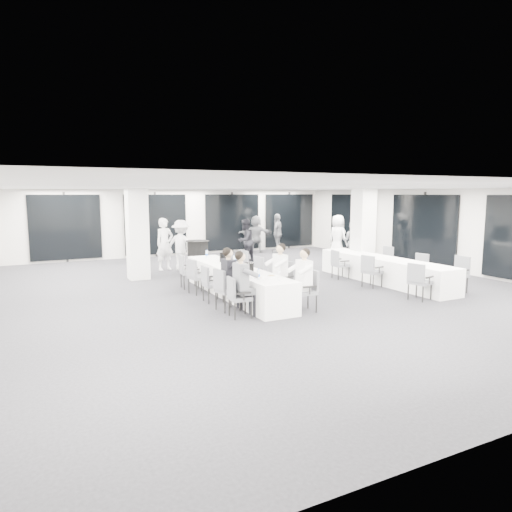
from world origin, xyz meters
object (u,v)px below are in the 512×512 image
at_px(chair_main_left_far, 186,269).
at_px(standing_guest_h, 352,238).
at_px(chair_main_right_second, 283,279).
at_px(chair_side_left_far, 338,263).
at_px(standing_guest_b, 245,238).
at_px(standing_guest_a, 165,241).
at_px(chair_main_right_mid, 268,276).
at_px(standing_guest_e, 338,234).
at_px(banquet_table_main, 235,282).
at_px(chair_main_left_mid, 210,282).
at_px(standing_guest_g, 137,235).
at_px(chair_main_left_fourth, 196,274).
at_px(cocktail_table, 198,257).
at_px(banquet_table_side, 383,270).
at_px(chair_main_left_near, 237,295).
at_px(chair_main_left_second, 225,287).
at_px(ice_bucket_far, 224,258).
at_px(standing_guest_f, 256,232).
at_px(chair_side_right_mid, 419,267).
at_px(chair_side_right_near, 458,272).
at_px(chair_side_left_near, 418,279).
at_px(chair_side_left_mid, 371,269).
at_px(standing_guest_d, 277,231).
at_px(ice_bucket_near, 250,268).
at_px(chair_side_right_far, 385,259).
at_px(chair_main_right_far, 240,265).
at_px(standing_guest_c, 181,242).
at_px(chair_main_right_near, 308,288).

distance_m(chair_main_left_far, standing_guest_h, 7.81).
bearing_deg(chair_main_right_second, chair_side_left_far, -74.32).
relative_size(chair_main_right_second, chair_side_left_far, 1.10).
bearing_deg(standing_guest_b, standing_guest_a, -26.24).
distance_m(chair_main_right_mid, standing_guest_e, 7.10).
height_order(banquet_table_main, chair_main_left_mid, chair_main_left_mid).
bearing_deg(standing_guest_g, chair_main_left_fourth, -44.65).
distance_m(cocktail_table, standing_guest_g, 3.71).
xyz_separation_m(banquet_table_side, chair_main_left_near, (-5.51, -1.57, 0.13)).
bearing_deg(chair_main_left_second, standing_guest_g, 173.16).
bearing_deg(chair_main_left_fourth, standing_guest_h, 99.96).
bearing_deg(chair_main_left_second, ice_bucket_far, 150.14).
height_order(chair_main_right_mid, standing_guest_f, standing_guest_f).
distance_m(chair_side_left_far, chair_side_right_mid, 2.37).
bearing_deg(cocktail_table, chair_main_left_second, -102.74).
height_order(chair_main_left_second, chair_side_right_near, chair_side_right_near).
bearing_deg(chair_side_left_near, chair_main_left_mid, -129.24).
height_order(cocktail_table, chair_side_left_mid, cocktail_table).
bearing_deg(standing_guest_h, banquet_table_main, 79.03).
bearing_deg(standing_guest_a, standing_guest_d, 5.72).
bearing_deg(standing_guest_b, ice_bucket_near, 32.93).
bearing_deg(chair_main_left_far, chair_side_right_near, 64.88).
height_order(banquet_table_side, chair_side_right_far, chair_side_right_far).
bearing_deg(standing_guest_g, chair_side_left_near, -19.23).
height_order(chair_main_left_near, ice_bucket_far, ice_bucket_far).
height_order(chair_main_left_mid, ice_bucket_near, ice_bucket_near).
height_order(chair_main_left_far, standing_guest_b, standing_guest_b).
height_order(cocktail_table, chair_main_right_far, cocktail_table).
height_order(chair_side_left_far, standing_guest_c, standing_guest_c).
distance_m(standing_guest_f, standing_guest_h, 4.53).
bearing_deg(chair_main_left_far, chair_side_left_mid, 70.37).
distance_m(chair_side_left_far, ice_bucket_near, 4.20).
distance_m(standing_guest_b, standing_guest_e, 3.76).
relative_size(chair_main_right_near, standing_guest_d, 0.47).
height_order(chair_main_right_near, chair_main_right_far, chair_main_right_far).
xyz_separation_m(banquet_table_side, standing_guest_e, (1.67, 4.49, 0.64)).
height_order(chair_side_right_mid, standing_guest_d, standing_guest_d).
relative_size(chair_main_right_near, standing_guest_e, 0.46).
distance_m(chair_side_left_mid, chair_side_right_mid, 1.67).
bearing_deg(chair_side_right_near, standing_guest_h, -9.31).
xyz_separation_m(chair_main_right_second, chair_main_right_mid, (-0.01, 0.76, -0.06)).
bearing_deg(standing_guest_a, chair_main_left_near, -108.71).
bearing_deg(chair_main_right_second, ice_bucket_far, 5.03).
xyz_separation_m(chair_main_right_near, chair_main_right_far, (0.00, 3.66, 0.02)).
distance_m(chair_side_left_mid, standing_guest_g, 9.24).
relative_size(banquet_table_side, ice_bucket_near, 21.14).
height_order(banquet_table_side, chair_side_left_mid, chair_side_left_mid).
bearing_deg(chair_side_left_mid, chair_side_right_far, 116.01).
distance_m(chair_side_right_near, standing_guest_d, 9.45).
xyz_separation_m(chair_main_left_fourth, standing_guest_c, (0.83, 3.90, 0.45)).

